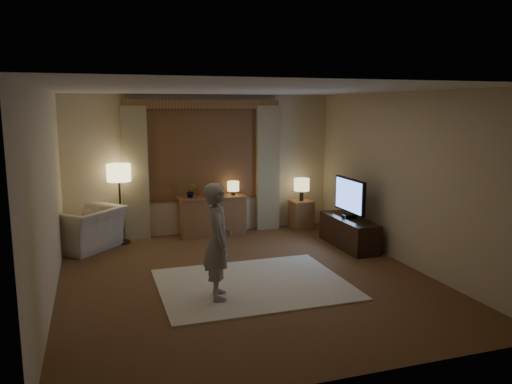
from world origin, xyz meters
name	(u,v)px	position (x,y,z in m)	size (l,w,h in m)	color
room	(236,180)	(0.00, 0.50, 1.33)	(5.04, 5.54, 2.64)	brown
rug	(253,284)	(0.02, -0.26, 0.01)	(2.50, 2.00, 0.02)	white
sideboard	(213,217)	(0.11, 2.50, 0.35)	(1.20, 0.40, 0.70)	brown
picture_frame	(212,193)	(0.11, 2.50, 0.80)	(0.16, 0.02, 0.20)	brown
plant	(191,192)	(-0.29, 2.50, 0.85)	(0.17, 0.13, 0.30)	#999999
table_lamp_sideboard	(233,187)	(0.51, 2.50, 0.90)	(0.22, 0.22, 0.30)	black
floor_lamp	(119,177)	(-1.54, 2.46, 1.18)	(0.41, 0.41, 1.40)	black
armchair	(86,229)	(-2.13, 2.23, 0.36)	(1.10, 0.96, 0.71)	beige
side_table	(301,215)	(1.88, 2.45, 0.28)	(0.40, 0.40, 0.56)	brown
table_lamp_side	(302,185)	(1.88, 2.45, 0.87)	(0.30, 0.30, 0.44)	black
tv_stand	(349,232)	(2.15, 1.01, 0.25)	(0.45, 1.40, 0.50)	black
tv	(350,196)	(2.15, 1.01, 0.88)	(0.23, 0.95, 0.69)	black
person	(218,241)	(-0.54, -0.59, 0.75)	(0.53, 0.35, 1.45)	#9C9790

